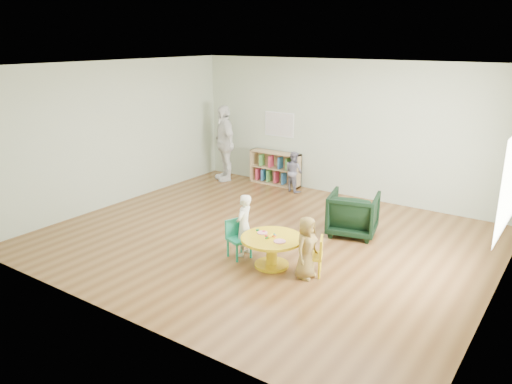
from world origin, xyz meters
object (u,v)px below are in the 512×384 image
toddler (294,172)px  kid_chair_right (315,255)px  kid_chair_left (238,237)px  armchair (353,214)px  child_left (244,225)px  activity_table (272,246)px  bookshelf (275,168)px  child_right (306,248)px  adult_caretaker (224,143)px

toddler → kid_chair_right: bearing=143.0°
kid_chair_left → armchair: armchair is taller
kid_chair_left → child_left: 0.20m
activity_table → kid_chair_left: 0.61m
armchair → kid_chair_right: bearing=82.4°
kid_chair_right → bookshelf: size_ratio=0.47×
armchair → child_left: child_left is taller
toddler → activity_table: bearing=134.0°
kid_chair_left → child_right: 1.20m
kid_chair_right → armchair: (-0.19, 1.71, 0.07)m
child_left → adult_caretaker: size_ratio=0.55×
activity_table → kid_chair_left: size_ratio=1.55×
kid_chair_left → kid_chair_right: 1.26m
bookshelf → adult_caretaker: adult_caretaker is taller
armchair → child_left: (-1.02, -1.73, 0.12)m
bookshelf → adult_caretaker: (-1.17, -0.37, 0.51)m
activity_table → bookshelf: size_ratio=0.75×
kid_chair_right → armchair: 1.72m
bookshelf → adult_caretaker: 1.33m
bookshelf → toddler: bearing=-22.4°
armchair → kid_chair_left: bearing=45.9°
kid_chair_left → kid_chair_right: bearing=115.2°
kid_chair_left → activity_table: bearing=110.3°
armchair → child_right: bearing=80.2°
adult_caretaker → kid_chair_left: bearing=-16.7°
child_right → toddler: child_right is taller
activity_table → child_left: size_ratio=0.94×
bookshelf → kid_chair_left: bearing=-65.7°
armchair → toddler: bearing=-50.8°
bookshelf → activity_table: bearing=-58.2°
kid_chair_left → child_right: size_ratio=0.66×
child_left → bookshelf: bearing=-163.3°
activity_table → toddler: size_ratio=1.02×
activity_table → toddler: bearing=115.7°
child_left → child_right: 1.16m
child_right → armchair: bearing=4.1°
activity_table → armchair: (0.45, 1.82, 0.05)m
kid_chair_left → armchair: bearing=169.5°
toddler → adult_caretaker: adult_caretaker is taller
activity_table → kid_chair_left: (-0.61, -0.01, 0.00)m
activity_table → armchair: 1.88m
armchair → child_right: child_right is taller
activity_table → kid_chair_right: kid_chair_right is taller
bookshelf → kid_chair_right: bearing=-50.6°
child_left → child_right: (1.15, -0.12, -0.04)m
kid_chair_right → bookshelf: bookshelf is taller
child_left → child_right: child_left is taller
toddler → adult_caretaker: 1.86m
activity_table → toddler: (-1.63, 3.39, 0.13)m
kid_chair_right → child_left: 1.22m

